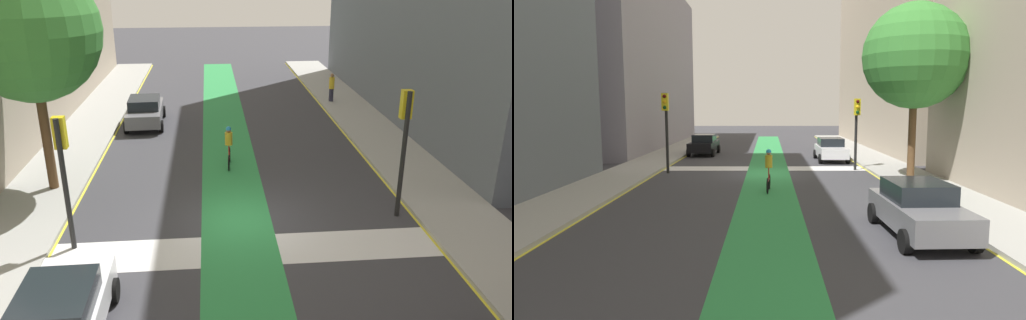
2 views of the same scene
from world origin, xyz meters
The scene contains 14 objects.
ground_plane centered at (0.00, 0.00, 0.00)m, with size 120.00×120.00×0.00m, color #38383D.
bike_lane_paint centered at (-0.21, 0.00, 0.00)m, with size 2.40×60.00×0.01m, color #2D8C47.
crosswalk_band centered at (0.00, -2.00, 0.00)m, with size 12.00×1.80×0.01m, color silver.
sidewalk_left centered at (-7.50, 0.00, 0.07)m, with size 3.00×60.00×0.15m, color #9E9E99.
curb_stripe_left centered at (-6.00, 0.00, 0.01)m, with size 0.16×60.00×0.01m, color yellow.
sidewalk_right centered at (7.50, 0.00, 0.07)m, with size 3.00×60.00×0.15m, color #9E9E99.
curb_stripe_right centered at (6.00, 0.00, 0.01)m, with size 0.16×60.00×0.01m, color yellow.
traffic_signal_near_right centered at (5.42, -0.07, 3.11)m, with size 0.35×0.52×4.44m.
traffic_signal_near_left centered at (-5.33, -1.25, 2.93)m, with size 0.35×0.52×4.17m.
car_white_left_near centered at (-4.52, -5.72, 0.80)m, with size 2.05×4.22×1.57m.
car_grey_left_far centered at (-4.54, 11.68, 0.80)m, with size 2.15×4.26×1.57m.
cyclist_in_lane centered at (-0.23, 5.00, 0.97)m, with size 0.32×1.73×1.86m.
pedestrian_sidewalk_right_a centered at (6.72, 15.34, 1.06)m, with size 0.34×0.34×1.77m.
street_tree_near centered at (-7.13, 3.09, 6.05)m, with size 4.94×4.94×8.39m.
Camera 1 is at (-0.98, -15.46, 8.16)m, focal length 35.32 mm.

